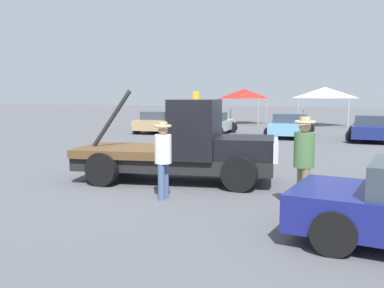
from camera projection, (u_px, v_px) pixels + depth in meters
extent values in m
plane|color=#545459|center=(175.00, 181.00, 11.76)|extent=(160.00, 160.00, 0.00)
cube|color=black|center=(175.00, 162.00, 11.71)|extent=(5.55, 2.76, 0.35)
cube|color=black|center=(245.00, 147.00, 11.30)|extent=(1.77, 1.99, 0.55)
cube|color=silver|center=(276.00, 149.00, 11.16)|extent=(0.45, 1.85, 0.50)
cube|color=black|center=(196.00, 128.00, 11.49)|extent=(1.51, 2.24, 1.54)
cube|color=brown|center=(129.00, 151.00, 11.92)|extent=(2.97, 2.50, 0.22)
cylinder|color=black|center=(112.00, 119.00, 11.91)|extent=(1.19, 0.33, 1.63)
cylinder|color=orange|center=(196.00, 95.00, 11.39)|extent=(0.18, 0.18, 0.20)
cylinder|color=black|center=(244.00, 162.00, 12.33)|extent=(0.88, 0.26, 0.88)
cylinder|color=black|center=(239.00, 174.00, 10.42)|extent=(0.88, 0.26, 0.88)
cylinder|color=black|center=(127.00, 158.00, 12.99)|extent=(0.88, 0.26, 0.88)
cylinder|color=black|center=(102.00, 169.00, 11.08)|extent=(0.88, 0.26, 0.88)
cylinder|color=black|center=(352.00, 205.00, 7.86)|extent=(0.68, 0.22, 0.68)
cylinder|color=black|center=(333.00, 233.00, 6.25)|extent=(0.68, 0.22, 0.68)
cylinder|color=#847051|center=(305.00, 190.00, 8.61)|extent=(0.17, 0.17, 0.90)
cylinder|color=#847051|center=(301.00, 188.00, 8.83)|extent=(0.17, 0.17, 0.90)
cylinder|color=#4C7542|center=(304.00, 150.00, 8.63)|extent=(0.41, 0.41, 0.71)
sphere|color=tan|center=(305.00, 126.00, 8.57)|extent=(0.24, 0.24, 0.24)
torus|color=tan|center=(305.00, 122.00, 8.57)|extent=(0.43, 0.43, 0.06)
cylinder|color=tan|center=(305.00, 120.00, 8.56)|extent=(0.22, 0.22, 0.11)
cylinder|color=#475B84|center=(161.00, 182.00, 9.59)|extent=(0.15, 0.15, 0.83)
cylinder|color=#475B84|center=(165.00, 180.00, 9.78)|extent=(0.15, 0.15, 0.83)
cylinder|color=white|center=(163.00, 149.00, 9.60)|extent=(0.38, 0.38, 0.65)
sphere|color=#A87A56|center=(163.00, 129.00, 9.55)|extent=(0.22, 0.22, 0.22)
torus|color=tan|center=(163.00, 126.00, 9.54)|extent=(0.39, 0.39, 0.06)
cylinder|color=tan|center=(163.00, 124.00, 9.54)|extent=(0.20, 0.20, 0.10)
cube|color=tan|center=(158.00, 124.00, 27.53)|extent=(2.21, 4.77, 0.60)
cube|color=#333D47|center=(157.00, 115.00, 27.25)|extent=(1.73, 2.08, 0.50)
cylinder|color=black|center=(155.00, 125.00, 29.28)|extent=(0.68, 0.22, 0.68)
cylinder|color=black|center=(178.00, 125.00, 28.84)|extent=(0.68, 0.22, 0.68)
cylinder|color=black|center=(137.00, 128.00, 26.27)|extent=(0.68, 0.22, 0.68)
cylinder|color=black|center=(163.00, 129.00, 25.83)|extent=(0.68, 0.22, 0.68)
cube|color=#B7B7BC|center=(211.00, 126.00, 25.64)|extent=(1.96, 4.91, 0.60)
cube|color=#333D47|center=(210.00, 117.00, 25.35)|extent=(1.67, 2.08, 0.50)
cylinder|color=black|center=(205.00, 127.00, 27.50)|extent=(0.68, 0.22, 0.68)
cylinder|color=black|center=(232.00, 127.00, 26.92)|extent=(0.68, 0.22, 0.68)
cylinder|color=black|center=(188.00, 131.00, 24.40)|extent=(0.68, 0.22, 0.68)
cylinder|color=black|center=(217.00, 132.00, 23.82)|extent=(0.68, 0.22, 0.68)
cube|color=#669ED1|center=(290.00, 127.00, 24.35)|extent=(2.16, 4.81, 0.60)
cube|color=#333D47|center=(290.00, 118.00, 24.06)|extent=(1.80, 2.06, 0.50)
cylinder|color=black|center=(277.00, 128.00, 26.17)|extent=(0.68, 0.22, 0.68)
cylinder|color=black|center=(309.00, 129.00, 25.60)|extent=(0.68, 0.22, 0.68)
cylinder|color=black|center=(270.00, 133.00, 23.14)|extent=(0.68, 0.22, 0.68)
cylinder|color=black|center=(305.00, 134.00, 22.56)|extent=(0.68, 0.22, 0.68)
cube|color=navy|center=(371.00, 130.00, 22.36)|extent=(1.95, 4.71, 0.60)
cube|color=#333D47|center=(372.00, 120.00, 22.09)|extent=(1.66, 2.00, 0.50)
cylinder|color=black|center=(354.00, 131.00, 24.17)|extent=(0.68, 0.22, 0.68)
cylinder|color=black|center=(353.00, 136.00, 21.26)|extent=(0.68, 0.22, 0.68)
cylinder|color=#9E9EA3|center=(220.00, 112.00, 34.50)|extent=(0.07, 0.07, 2.09)
cylinder|color=#9E9EA3|center=(258.00, 112.00, 33.39)|extent=(0.07, 0.07, 2.09)
cylinder|color=#9E9EA3|center=(231.00, 110.00, 37.40)|extent=(0.07, 0.07, 2.09)
cylinder|color=#9E9EA3|center=(266.00, 111.00, 36.29)|extent=(0.07, 0.07, 2.09)
pyramid|color=red|center=(244.00, 94.00, 35.23)|extent=(3.12, 3.12, 0.81)
cylinder|color=#9E9EA3|center=(298.00, 113.00, 31.84)|extent=(0.07, 0.07, 2.15)
cylinder|color=#9E9EA3|center=(348.00, 113.00, 30.60)|extent=(0.07, 0.07, 2.15)
cylinder|color=#9E9EA3|center=(303.00, 111.00, 35.10)|extent=(0.07, 0.07, 2.15)
cylinder|color=#9E9EA3|center=(349.00, 112.00, 33.86)|extent=(0.07, 0.07, 2.15)
pyramid|color=white|center=(325.00, 93.00, 32.69)|extent=(3.51, 3.51, 0.84)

